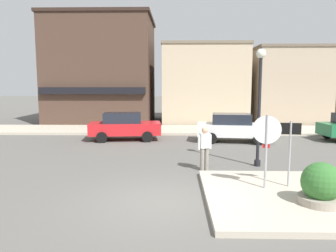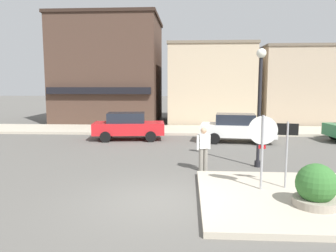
{
  "view_description": "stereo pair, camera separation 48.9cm",
  "coord_description": "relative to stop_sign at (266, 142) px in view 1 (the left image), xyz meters",
  "views": [
    {
      "loc": [
        0.36,
        -8.54,
        3.17
      ],
      "look_at": [
        0.04,
        4.5,
        1.5
      ],
      "focal_mm": 35.0,
      "sensor_mm": 36.0,
      "label": 1
    },
    {
      "loc": [
        0.84,
        -8.52,
        3.17
      ],
      "look_at": [
        0.04,
        4.5,
        1.5
      ],
      "focal_mm": 35.0,
      "sensor_mm": 36.0,
      "label": 2
    }
  ],
  "objects": [
    {
      "name": "ground_plane",
      "position": [
        -2.96,
        -0.82,
        -1.52
      ],
      "size": [
        160.0,
        160.0,
        0.0
      ],
      "primitive_type": "plane",
      "color": "#5B5954"
    },
    {
      "name": "sidewalk_corner",
      "position": [
        1.41,
        -0.51,
        -1.44
      ],
      "size": [
        6.4,
        4.8,
        0.15
      ],
      "primitive_type": "cube",
      "color": "#B7AD99",
      "rests_on": "ground"
    },
    {
      "name": "kerb_far",
      "position": [
        -2.96,
        12.76,
        -1.44
      ],
      "size": [
        80.0,
        4.0,
        0.15
      ],
      "primitive_type": "cube",
      "color": "#B7AD99",
      "rests_on": "ground"
    },
    {
      "name": "stop_sign",
      "position": [
        0.0,
        0.0,
        0.0
      ],
      "size": [
        0.81,
        0.14,
        2.3
      ],
      "color": "#9E9EA3",
      "rests_on": "ground"
    },
    {
      "name": "one_way_sign",
      "position": [
        0.74,
        0.17,
        -0.19
      ],
      "size": [
        0.6,
        0.1,
        2.1
      ],
      "color": "#9E9EA3",
      "rests_on": "ground"
    },
    {
      "name": "planter",
      "position": [
        1.06,
        -1.27,
        -0.96
      ],
      "size": [
        1.1,
        1.1,
        1.23
      ],
      "color": "gray",
      "rests_on": "ground"
    },
    {
      "name": "lamp_post",
      "position": [
        0.57,
        3.19,
        1.44
      ],
      "size": [
        0.36,
        0.36,
        4.54
      ],
      "color": "black",
      "rests_on": "ground"
    },
    {
      "name": "parked_car_nearest",
      "position": [
        -5.54,
        9.08,
        -0.71
      ],
      "size": [
        4.16,
        2.21,
        1.56
      ],
      "color": "red",
      "rests_on": "ground"
    },
    {
      "name": "parked_car_second",
      "position": [
        0.57,
        8.64,
        -0.71
      ],
      "size": [
        4.17,
        2.23,
        1.56
      ],
      "color": "white",
      "rests_on": "ground"
    },
    {
      "name": "pedestrian_crossing_near",
      "position": [
        -1.55,
        2.47,
        -0.65
      ],
      "size": [
        0.54,
        0.34,
        1.61
      ],
      "color": "gray",
      "rests_on": "ground"
    },
    {
      "name": "building_corner_shop",
      "position": [
        -8.76,
        18.3,
        2.8
      ],
      "size": [
        8.46,
        7.56,
        8.62
      ],
      "color": "#473328",
      "rests_on": "ground"
    },
    {
      "name": "building_storefront_left_near",
      "position": [
        -0.35,
        18.87,
        1.65
      ],
      "size": [
        6.76,
        7.76,
        6.33
      ],
      "color": "tan",
      "rests_on": "ground"
    },
    {
      "name": "building_storefront_left_mid",
      "position": [
        6.4,
        18.87,
        1.53
      ],
      "size": [
        5.66,
        7.73,
        6.09
      ],
      "color": "tan",
      "rests_on": "ground"
    }
  ]
}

